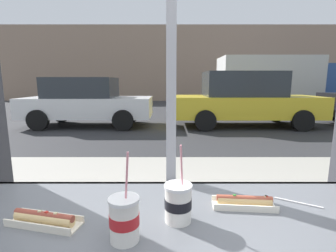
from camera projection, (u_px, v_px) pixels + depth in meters
ground_plane at (169, 121)px, 9.31m from camera, size 60.00×60.00×0.00m
sidewalk_strip at (170, 198)px, 3.00m from camera, size 16.00×2.80×0.15m
window_wall at (172, 1)px, 1.19m from camera, size 2.65×0.20×2.90m
building_facade_far at (168, 64)px, 19.86m from camera, size 28.00×1.20×5.77m
soda_cup_left at (178, 202)px, 0.93m from camera, size 0.11×0.11×0.30m
soda_cup_right at (125, 218)px, 0.81m from camera, size 0.10×0.10×0.31m
hotdog_tray_near at (244, 202)px, 1.04m from camera, size 0.27×0.11×0.05m
hotdog_tray_far at (45, 219)px, 0.91m from camera, size 0.29×0.15×0.05m
loose_straw at (298, 203)px, 1.08m from camera, size 0.17×0.10×0.01m
parked_car_white at (87, 102)px, 8.23m from camera, size 4.14×1.88×1.60m
parked_car_yellow at (244, 99)px, 8.21m from camera, size 4.69×2.01×1.79m
box_truck at (282, 81)px, 12.86m from camera, size 6.56×2.44×2.72m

